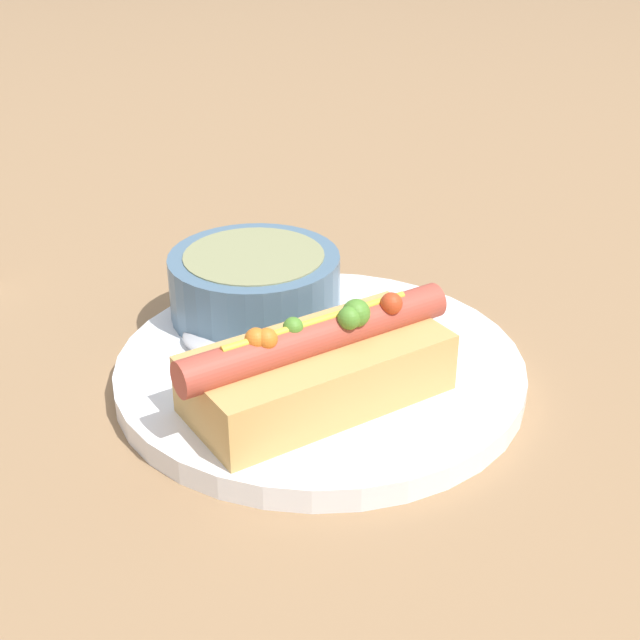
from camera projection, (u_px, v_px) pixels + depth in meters
ground_plane at (320, 380)px, 0.60m from camera, size 4.00×4.00×0.00m
dinner_plate at (320, 370)px, 0.60m from camera, size 0.27×0.27×0.02m
hot_dog at (325, 366)px, 0.54m from camera, size 0.17×0.15×0.06m
soup_bowl at (255, 282)px, 0.64m from camera, size 0.12×0.12×0.05m
spoon at (214, 347)px, 0.60m from camera, size 0.09×0.14×0.01m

